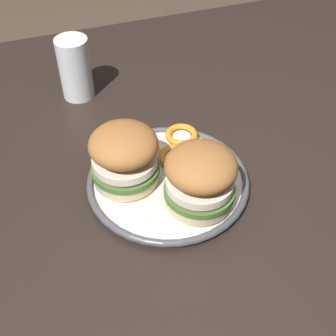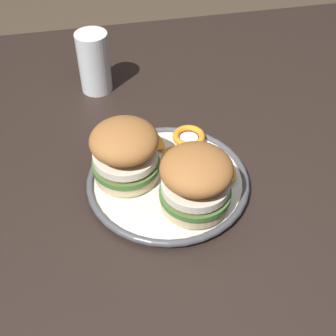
# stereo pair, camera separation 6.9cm
# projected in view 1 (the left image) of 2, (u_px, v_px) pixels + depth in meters

# --- Properties ---
(dining_table) EXTENTS (1.27, 1.08, 0.71)m
(dining_table) POSITION_uv_depth(u_px,v_px,m) (180.00, 196.00, 0.86)
(dining_table) COLOR black
(dining_table) RESTS_ON ground
(dinner_plate) EXTENTS (0.27, 0.27, 0.02)m
(dinner_plate) POSITION_uv_depth(u_px,v_px,m) (168.00, 181.00, 0.76)
(dinner_plate) COLOR silver
(dinner_plate) RESTS_ON dining_table
(sandwich_half_left) EXTENTS (0.15, 0.15, 0.10)m
(sandwich_half_left) POSITION_uv_depth(u_px,v_px,m) (200.00, 177.00, 0.68)
(sandwich_half_left) COLOR beige
(sandwich_half_left) RESTS_ON dinner_plate
(sandwich_half_right) EXTENTS (0.15, 0.15, 0.10)m
(sandwich_half_right) POSITION_uv_depth(u_px,v_px,m) (124.00, 155.00, 0.71)
(sandwich_half_right) COLOR beige
(sandwich_half_right) RESTS_ON dinner_plate
(orange_peel_curled) EXTENTS (0.07, 0.07, 0.01)m
(orange_peel_curled) POSITION_uv_depth(u_px,v_px,m) (174.00, 155.00, 0.78)
(orange_peel_curled) COLOR orange
(orange_peel_curled) RESTS_ON dinner_plate
(orange_peel_strip_long) EXTENTS (0.03, 0.07, 0.01)m
(orange_peel_strip_long) POSITION_uv_depth(u_px,v_px,m) (223.00, 163.00, 0.77)
(orange_peel_strip_long) COLOR orange
(orange_peel_strip_long) RESTS_ON dinner_plate
(orange_peel_strip_short) EXTENTS (0.05, 0.08, 0.01)m
(orange_peel_strip_short) POSITION_uv_depth(u_px,v_px,m) (146.00, 140.00, 0.81)
(orange_peel_strip_short) COLOR orange
(orange_peel_strip_short) RESTS_ON dinner_plate
(orange_peel_small_curl) EXTENTS (0.08, 0.08, 0.01)m
(orange_peel_small_curl) POSITION_uv_depth(u_px,v_px,m) (182.00, 135.00, 0.82)
(orange_peel_small_curl) COLOR orange
(orange_peel_small_curl) RESTS_ON dinner_plate
(drinking_glass) EXTENTS (0.06, 0.06, 0.13)m
(drinking_glass) POSITION_uv_depth(u_px,v_px,m) (76.00, 71.00, 0.91)
(drinking_glass) COLOR white
(drinking_glass) RESTS_ON dining_table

